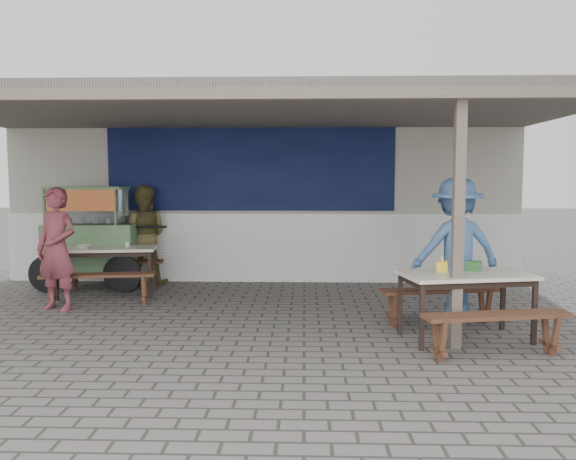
# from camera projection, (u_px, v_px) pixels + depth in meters

# --- Properties ---
(ground) EXTENTS (60.00, 60.00, 0.00)m
(ground) POSITION_uv_depth(u_px,v_px,m) (244.00, 324.00, 6.95)
(ground) COLOR #615E57
(ground) RESTS_ON ground
(back_wall) EXTENTS (9.00, 1.28, 3.50)m
(back_wall) POSITION_uv_depth(u_px,v_px,m) (264.00, 184.00, 10.37)
(back_wall) COLOR #B1AA9F
(back_wall) RESTS_ON ground
(warung_roof) EXTENTS (9.00, 4.21, 2.81)m
(warung_roof) POSITION_uv_depth(u_px,v_px,m) (251.00, 111.00, 7.61)
(warung_roof) COLOR #625A54
(warung_roof) RESTS_ON ground
(table_left) EXTENTS (1.56, 0.88, 0.75)m
(table_left) POSITION_uv_depth(u_px,v_px,m) (106.00, 253.00, 8.61)
(table_left) COLOR white
(table_left) RESTS_ON ground
(bench_left_street) EXTENTS (1.60, 0.52, 0.45)m
(bench_left_street) POSITION_uv_depth(u_px,v_px,m) (98.00, 281.00, 7.99)
(bench_left_street) COLOR brown
(bench_left_street) RESTS_ON ground
(bench_left_wall) EXTENTS (1.60, 0.52, 0.45)m
(bench_left_wall) POSITION_uv_depth(u_px,v_px,m) (115.00, 267.00, 9.28)
(bench_left_wall) COLOR brown
(bench_left_wall) RESTS_ON ground
(table_right) EXTENTS (1.52, 1.01, 0.75)m
(table_right) POSITION_uv_depth(u_px,v_px,m) (466.00, 280.00, 6.22)
(table_right) COLOR white
(table_right) RESTS_ON ground
(bench_right_street) EXTENTS (1.53, 0.56, 0.45)m
(bench_right_street) POSITION_uv_depth(u_px,v_px,m) (496.00, 324.00, 5.60)
(bench_right_street) COLOR brown
(bench_right_street) RESTS_ON ground
(bench_right_wall) EXTENTS (1.53, 0.56, 0.45)m
(bench_right_wall) POSITION_uv_depth(u_px,v_px,m) (440.00, 298.00, 6.90)
(bench_right_wall) COLOR brown
(bench_right_wall) RESTS_ON ground
(vendor_cart) EXTENTS (2.09, 0.89, 1.68)m
(vendor_cart) POSITION_uv_depth(u_px,v_px,m) (91.00, 233.00, 9.23)
(vendor_cart) COLOR #62885A
(vendor_cart) RESTS_ON ground
(patron_street_side) EXTENTS (0.71, 0.57, 1.69)m
(patron_street_side) POSITION_uv_depth(u_px,v_px,m) (57.00, 249.00, 7.65)
(patron_street_side) COLOR brown
(patron_street_side) RESTS_ON ground
(patron_wall_side) EXTENTS (0.88, 0.71, 1.69)m
(patron_wall_side) POSITION_uv_depth(u_px,v_px,m) (143.00, 235.00, 9.57)
(patron_wall_side) COLOR brown
(patron_wall_side) RESTS_ON ground
(patron_right_table) EXTENTS (1.25, 0.83, 1.81)m
(patron_right_table) POSITION_uv_depth(u_px,v_px,m) (456.00, 248.00, 7.21)
(patron_right_table) COLOR #4A71A6
(patron_right_table) RESTS_ON ground
(tissue_box) EXTENTS (0.15, 0.15, 0.12)m
(tissue_box) POSITION_uv_depth(u_px,v_px,m) (442.00, 266.00, 6.32)
(tissue_box) COLOR yellow
(tissue_box) RESTS_ON table_right
(donation_box) EXTENTS (0.20, 0.17, 0.11)m
(donation_box) POSITION_uv_depth(u_px,v_px,m) (474.00, 266.00, 6.37)
(donation_box) COLOR #2E6930
(donation_box) RESTS_ON table_right
(condiment_jar) EXTENTS (0.07, 0.07, 0.08)m
(condiment_jar) POSITION_uv_depth(u_px,v_px,m) (128.00, 244.00, 8.69)
(condiment_jar) COLOR beige
(condiment_jar) RESTS_ON table_left
(condiment_bowl) EXTENTS (0.24, 0.24, 0.05)m
(condiment_bowl) POSITION_uv_depth(u_px,v_px,m) (83.00, 246.00, 8.51)
(condiment_bowl) COLOR white
(condiment_bowl) RESTS_ON table_left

